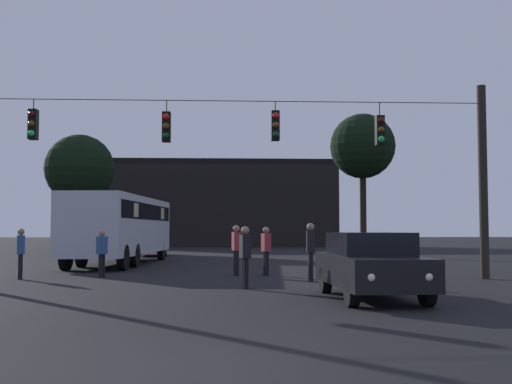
{
  "coord_description": "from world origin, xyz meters",
  "views": [
    {
      "loc": [
        0.38,
        -6.99,
        1.61
      ],
      "look_at": [
        1.55,
        18.02,
        3.08
      ],
      "focal_mm": 43.65,
      "sensor_mm": 36.0,
      "label": 1
    }
  ],
  "objects_px": {
    "car_near_right": "(371,264)",
    "tree_behind_building": "(363,147)",
    "pedestrian_crossing_left": "(102,251)",
    "pedestrian_far_side": "(311,248)",
    "pedestrian_trailing": "(266,248)",
    "city_bus": "(121,223)",
    "pedestrian_crossing_right": "(236,247)",
    "pedestrian_crossing_center": "(245,253)",
    "car_far_left": "(151,242)",
    "pedestrian_near_bus": "(21,251)",
    "tree_left_silhouette": "(80,169)"
  },
  "relations": [
    {
      "from": "car_near_right",
      "to": "tree_behind_building",
      "type": "bearing_deg",
      "value": 77.94
    },
    {
      "from": "pedestrian_crossing_left",
      "to": "pedestrian_far_side",
      "type": "bearing_deg",
      "value": -14.64
    },
    {
      "from": "pedestrian_trailing",
      "to": "pedestrian_far_side",
      "type": "height_order",
      "value": "pedestrian_far_side"
    },
    {
      "from": "pedestrian_crossing_left",
      "to": "city_bus",
      "type": "bearing_deg",
      "value": 94.89
    },
    {
      "from": "pedestrian_crossing_right",
      "to": "tree_behind_building",
      "type": "bearing_deg",
      "value": 62.6
    },
    {
      "from": "car_near_right",
      "to": "pedestrian_crossing_center",
      "type": "relative_size",
      "value": 2.63
    },
    {
      "from": "pedestrian_crossing_center",
      "to": "tree_behind_building",
      "type": "distance_m",
      "value": 21.64
    },
    {
      "from": "pedestrian_far_side",
      "to": "car_far_left",
      "type": "bearing_deg",
      "value": 111.17
    },
    {
      "from": "pedestrian_crossing_left",
      "to": "pedestrian_near_bus",
      "type": "xyz_separation_m",
      "value": [
        -2.42,
        -0.67,
        0.04
      ]
    },
    {
      "from": "tree_behind_building",
      "to": "pedestrian_far_side",
      "type": "bearing_deg",
      "value": -107.55
    },
    {
      "from": "car_near_right",
      "to": "pedestrian_crossing_left",
      "type": "distance_m",
      "value": 9.9
    },
    {
      "from": "pedestrian_crossing_right",
      "to": "tree_behind_building",
      "type": "relative_size",
      "value": 0.21
    },
    {
      "from": "city_bus",
      "to": "car_far_left",
      "type": "relative_size",
      "value": 2.5
    },
    {
      "from": "city_bus",
      "to": "pedestrian_crossing_right",
      "type": "bearing_deg",
      "value": -53.97
    },
    {
      "from": "car_near_right",
      "to": "tree_behind_building",
      "type": "xyz_separation_m",
      "value": [
        4.71,
        22.02,
        5.64
      ]
    },
    {
      "from": "car_near_right",
      "to": "pedestrian_crossing_left",
      "type": "xyz_separation_m",
      "value": [
        -7.42,
        6.56,
        0.08
      ]
    },
    {
      "from": "pedestrian_near_bus",
      "to": "tree_left_silhouette",
      "type": "relative_size",
      "value": 0.2
    },
    {
      "from": "pedestrian_crossing_right",
      "to": "pedestrian_far_side",
      "type": "height_order",
      "value": "pedestrian_far_side"
    },
    {
      "from": "car_far_left",
      "to": "pedestrian_far_side",
      "type": "xyz_separation_m",
      "value": [
        7.04,
        -18.18,
        0.22
      ]
    },
    {
      "from": "pedestrian_near_bus",
      "to": "tree_left_silhouette",
      "type": "bearing_deg",
      "value": 99.15
    },
    {
      "from": "city_bus",
      "to": "pedestrian_crossing_center",
      "type": "xyz_separation_m",
      "value": [
        5.26,
        -11.71,
        -0.92
      ]
    },
    {
      "from": "pedestrian_trailing",
      "to": "tree_left_silhouette",
      "type": "distance_m",
      "value": 26.33
    },
    {
      "from": "city_bus",
      "to": "tree_behind_building",
      "type": "bearing_deg",
      "value": 31.51
    },
    {
      "from": "pedestrian_near_bus",
      "to": "pedestrian_far_side",
      "type": "distance_m",
      "value": 9.16
    },
    {
      "from": "city_bus",
      "to": "pedestrian_near_bus",
      "type": "relative_size",
      "value": 6.91
    },
    {
      "from": "car_near_right",
      "to": "tree_left_silhouette",
      "type": "height_order",
      "value": "tree_left_silhouette"
    },
    {
      "from": "car_far_left",
      "to": "pedestrian_far_side",
      "type": "distance_m",
      "value": 19.5
    },
    {
      "from": "car_near_right",
      "to": "pedestrian_crossing_center",
      "type": "bearing_deg",
      "value": 138.62
    },
    {
      "from": "tree_left_silhouette",
      "to": "pedestrian_crossing_left",
      "type": "bearing_deg",
      "value": -75.01
    },
    {
      "from": "car_far_left",
      "to": "city_bus",
      "type": "bearing_deg",
      "value": -91.91
    },
    {
      "from": "pedestrian_crossing_center",
      "to": "tree_behind_building",
      "type": "relative_size",
      "value": 0.2
    },
    {
      "from": "tree_behind_building",
      "to": "pedestrian_crossing_right",
      "type": "bearing_deg",
      "value": -117.4
    },
    {
      "from": "pedestrian_trailing",
      "to": "tree_left_silhouette",
      "type": "xyz_separation_m",
      "value": [
        -11.8,
        23.02,
        4.87
      ]
    },
    {
      "from": "tree_behind_building",
      "to": "city_bus",
      "type": "bearing_deg",
      "value": -148.49
    },
    {
      "from": "pedestrian_crossing_left",
      "to": "car_far_left",
      "type": "bearing_deg",
      "value": 91.25
    },
    {
      "from": "pedestrian_near_bus",
      "to": "tree_behind_building",
      "type": "bearing_deg",
      "value": 47.96
    },
    {
      "from": "city_bus",
      "to": "car_far_left",
      "type": "bearing_deg",
      "value": 88.09
    },
    {
      "from": "pedestrian_far_side",
      "to": "tree_behind_building",
      "type": "bearing_deg",
      "value": 72.45
    },
    {
      "from": "car_far_left",
      "to": "pedestrian_near_bus",
      "type": "relative_size",
      "value": 2.76
    },
    {
      "from": "car_far_left",
      "to": "pedestrian_crossing_center",
      "type": "relative_size",
      "value": 2.67
    },
    {
      "from": "pedestrian_trailing",
      "to": "pedestrian_crossing_center",
      "type": "bearing_deg",
      "value": -100.3
    },
    {
      "from": "city_bus",
      "to": "pedestrian_crossing_left",
      "type": "bearing_deg",
      "value": -85.11
    },
    {
      "from": "pedestrian_crossing_left",
      "to": "pedestrian_trailing",
      "type": "relative_size",
      "value": 0.94
    },
    {
      "from": "pedestrian_near_bus",
      "to": "car_near_right",
      "type": "bearing_deg",
      "value": -30.91
    },
    {
      "from": "pedestrian_far_side",
      "to": "tree_left_silhouette",
      "type": "xyz_separation_m",
      "value": [
        -13.02,
        25.41,
        4.8
      ]
    },
    {
      "from": "pedestrian_crossing_right",
      "to": "pedestrian_crossing_center",
      "type": "bearing_deg",
      "value": -87.96
    },
    {
      "from": "pedestrian_crossing_left",
      "to": "pedestrian_near_bus",
      "type": "height_order",
      "value": "pedestrian_near_bus"
    },
    {
      "from": "tree_behind_building",
      "to": "car_far_left",
      "type": "bearing_deg",
      "value": 175.52
    },
    {
      "from": "pedestrian_crossing_right",
      "to": "pedestrian_trailing",
      "type": "bearing_deg",
      "value": 0.58
    },
    {
      "from": "city_bus",
      "to": "car_near_right",
      "type": "relative_size",
      "value": 2.54
    }
  ]
}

